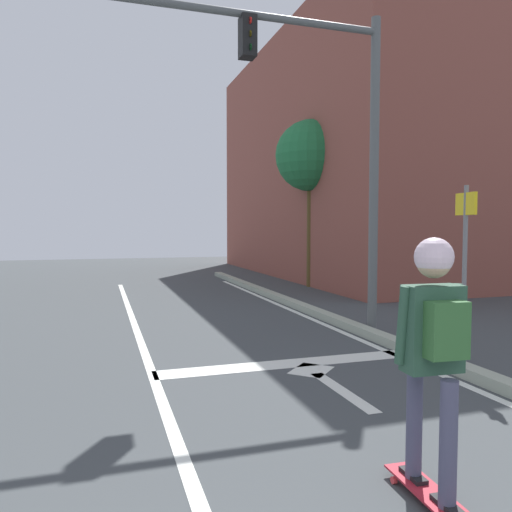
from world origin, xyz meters
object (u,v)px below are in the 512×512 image
roadside_tree (311,157)px  traffic_signal_mast (321,113)px  skater (434,332)px  street_sign_post (465,248)px  skateboard (429,493)px

roadside_tree → traffic_signal_mast: bearing=-112.5°
skater → street_sign_post: size_ratio=0.70×
skateboard → street_sign_post: (2.65, 2.79, 1.49)m
skateboard → traffic_signal_mast: bearing=73.1°
skateboard → street_sign_post: size_ratio=0.35×
skater → traffic_signal_mast: 5.76m
skater → street_sign_post: 3.88m
skateboard → street_sign_post: bearing=46.6°
skateboard → skater: skater is taller
traffic_signal_mast → roadside_tree: traffic_signal_mast is taller
skater → roadside_tree: bearing=69.9°
skateboard → roadside_tree: (4.15, 11.31, 3.94)m
traffic_signal_mast → street_sign_post: size_ratio=2.26×
skater → traffic_signal_mast: bearing=73.1°
street_sign_post → roadside_tree: (1.51, 8.52, 2.44)m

